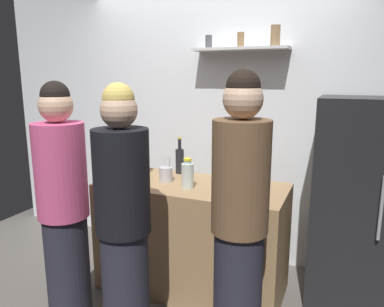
# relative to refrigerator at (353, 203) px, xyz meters

# --- Properties ---
(back_wall_assembly) EXTENTS (4.80, 0.32, 2.60)m
(back_wall_assembly) POSITION_rel_refrigerator_xyz_m (-1.28, 0.40, 0.50)
(back_wall_assembly) COLOR white
(back_wall_assembly) RESTS_ON ground
(refrigerator) EXTENTS (0.59, 0.59, 1.60)m
(refrigerator) POSITION_rel_refrigerator_xyz_m (0.00, 0.00, 0.00)
(refrigerator) COLOR black
(refrigerator) RESTS_ON ground
(counter) EXTENTS (1.50, 0.68, 0.90)m
(counter) POSITION_rel_refrigerator_xyz_m (-1.20, -0.34, -0.35)
(counter) COLOR #9E7A51
(counter) RESTS_ON ground
(baking_pan) EXTENTS (0.34, 0.24, 0.05)m
(baking_pan) POSITION_rel_refrigerator_xyz_m (-0.86, -0.18, 0.13)
(baking_pan) COLOR gray
(baking_pan) RESTS_ON counter
(utensil_holder) EXTENTS (0.11, 0.11, 0.22)m
(utensil_holder) POSITION_rel_refrigerator_xyz_m (-1.42, -0.35, 0.16)
(utensil_holder) COLOR #B2B2B7
(utensil_holder) RESTS_ON counter
(wine_bottle_dark_glass) EXTENTS (0.07, 0.07, 0.32)m
(wine_bottle_dark_glass) POSITION_rel_refrigerator_xyz_m (-1.43, -0.07, 0.22)
(wine_bottle_dark_glass) COLOR black
(wine_bottle_dark_glass) RESTS_ON counter
(wine_bottle_amber_glass) EXTENTS (0.07, 0.07, 0.29)m
(wine_bottle_amber_glass) POSITION_rel_refrigerator_xyz_m (-1.72, -0.17, 0.21)
(wine_bottle_amber_glass) COLOR #472814
(wine_bottle_amber_glass) RESTS_ON counter
(wine_bottle_pale_glass) EXTENTS (0.08, 0.08, 0.32)m
(wine_bottle_pale_glass) POSITION_rel_refrigerator_xyz_m (-1.67, -0.37, 0.23)
(wine_bottle_pale_glass) COLOR #B2BFB2
(wine_bottle_pale_glass) RESTS_ON counter
(water_bottle_plastic) EXTENTS (0.09, 0.09, 0.23)m
(water_bottle_plastic) POSITION_rel_refrigerator_xyz_m (-1.19, -0.44, 0.21)
(water_bottle_plastic) COLOR silver
(water_bottle_plastic) RESTS_ON counter
(person_pink_top) EXTENTS (0.34, 0.34, 1.72)m
(person_pink_top) POSITION_rel_refrigerator_xyz_m (-1.83, -1.09, 0.06)
(person_pink_top) COLOR #262633
(person_pink_top) RESTS_ON ground
(person_blonde) EXTENTS (0.34, 0.34, 1.71)m
(person_blonde) POSITION_rel_refrigerator_xyz_m (-1.32, -1.14, 0.05)
(person_blonde) COLOR #262633
(person_blonde) RESTS_ON ground
(person_brown_jacket) EXTENTS (0.34, 0.34, 1.79)m
(person_brown_jacket) POSITION_rel_refrigerator_xyz_m (-0.64, -0.93, 0.10)
(person_brown_jacket) COLOR #262633
(person_brown_jacket) RESTS_ON ground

